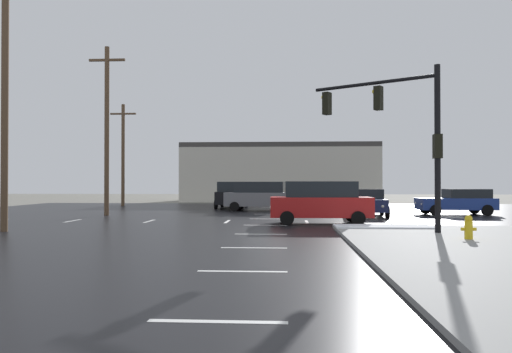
{
  "coord_description": "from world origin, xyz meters",
  "views": [
    {
      "loc": [
        0.97,
        -25.05,
        2.0
      ],
      "look_at": [
        -0.92,
        6.22,
        2.37
      ],
      "focal_mm": 35.06,
      "sensor_mm": 36.0,
      "label": 1
    }
  ],
  "objects_px": {
    "suv_red": "(321,201)",
    "utility_pole_distant": "(123,153)",
    "traffic_signal_mast": "(401,123)",
    "suv_tan": "(330,195)",
    "sedan_blue": "(458,201)",
    "utility_pole_far": "(107,127)",
    "fire_hydrant": "(469,227)",
    "suv_grey": "(260,195)",
    "suv_black": "(232,194)",
    "sedan_navy": "(369,202)",
    "utility_pole_mid": "(5,95)"
  },
  "relations": [
    {
      "from": "sedan_navy",
      "to": "utility_pole_far",
      "type": "distance_m",
      "value": 16.27
    },
    {
      "from": "traffic_signal_mast",
      "to": "suv_tan",
      "type": "relative_size",
      "value": 1.26
    },
    {
      "from": "fire_hydrant",
      "to": "suv_grey",
      "type": "xyz_separation_m",
      "value": [
        -7.79,
        18.03,
        0.55
      ]
    },
    {
      "from": "suv_black",
      "to": "sedan_blue",
      "type": "bearing_deg",
      "value": -115.77
    },
    {
      "from": "suv_tan",
      "to": "sedan_blue",
      "type": "distance_m",
      "value": 8.72
    },
    {
      "from": "traffic_signal_mast",
      "to": "utility_pole_far",
      "type": "relative_size",
      "value": 0.61
    },
    {
      "from": "sedan_blue",
      "to": "suv_grey",
      "type": "bearing_deg",
      "value": -19.34
    },
    {
      "from": "fire_hydrant",
      "to": "utility_pole_distant",
      "type": "height_order",
      "value": "utility_pole_distant"
    },
    {
      "from": "utility_pole_far",
      "to": "utility_pole_distant",
      "type": "relative_size",
      "value": 1.18
    },
    {
      "from": "traffic_signal_mast",
      "to": "suv_grey",
      "type": "xyz_separation_m",
      "value": [
        -6.26,
        15.17,
        -3.2
      ]
    },
    {
      "from": "sedan_navy",
      "to": "suv_tan",
      "type": "distance_m",
      "value": 6.13
    },
    {
      "from": "utility_pole_distant",
      "to": "suv_grey",
      "type": "bearing_deg",
      "value": -28.99
    },
    {
      "from": "suv_red",
      "to": "utility_pole_far",
      "type": "bearing_deg",
      "value": -23.77
    },
    {
      "from": "sedan_navy",
      "to": "utility_pole_far",
      "type": "height_order",
      "value": "utility_pole_far"
    },
    {
      "from": "sedan_blue",
      "to": "utility_pole_mid",
      "type": "relative_size",
      "value": 0.43
    },
    {
      "from": "suv_grey",
      "to": "utility_pole_mid",
      "type": "bearing_deg",
      "value": -116.94
    },
    {
      "from": "suv_red",
      "to": "utility_pole_distant",
      "type": "xyz_separation_m",
      "value": [
        -15.43,
        17.27,
        3.43
      ]
    },
    {
      "from": "sedan_blue",
      "to": "utility_pole_mid",
      "type": "bearing_deg",
      "value": 25.26
    },
    {
      "from": "fire_hydrant",
      "to": "utility_pole_mid",
      "type": "height_order",
      "value": "utility_pole_mid"
    },
    {
      "from": "utility_pole_mid",
      "to": "utility_pole_distant",
      "type": "xyz_separation_m",
      "value": [
        -2.44,
        21.96,
        -1.02
      ]
    },
    {
      "from": "utility_pole_far",
      "to": "sedan_blue",
      "type": "bearing_deg",
      "value": 4.82
    },
    {
      "from": "suv_black",
      "to": "traffic_signal_mast",
      "type": "bearing_deg",
      "value": -154.64
    },
    {
      "from": "sedan_navy",
      "to": "sedan_blue",
      "type": "height_order",
      "value": "same"
    },
    {
      "from": "utility_pole_mid",
      "to": "utility_pole_distant",
      "type": "bearing_deg",
      "value": 96.34
    },
    {
      "from": "utility_pole_far",
      "to": "utility_pole_distant",
      "type": "distance_m",
      "value": 12.44
    },
    {
      "from": "utility_pole_distant",
      "to": "traffic_signal_mast",
      "type": "bearing_deg",
      "value": -50.12
    },
    {
      "from": "traffic_signal_mast",
      "to": "suv_red",
      "type": "relative_size",
      "value": 1.28
    },
    {
      "from": "sedan_navy",
      "to": "utility_pole_distant",
      "type": "xyz_separation_m",
      "value": [
        -18.65,
        11.52,
        3.66
      ]
    },
    {
      "from": "traffic_signal_mast",
      "to": "utility_pole_distant",
      "type": "height_order",
      "value": "utility_pole_distant"
    },
    {
      "from": "sedan_navy",
      "to": "suv_grey",
      "type": "relative_size",
      "value": 0.94
    },
    {
      "from": "suv_black",
      "to": "utility_pole_far",
      "type": "distance_m",
      "value": 12.0
    },
    {
      "from": "sedan_navy",
      "to": "suv_black",
      "type": "xyz_separation_m",
      "value": [
        -9.09,
        8.61,
        0.24
      ]
    },
    {
      "from": "suv_grey",
      "to": "suv_red",
      "type": "relative_size",
      "value": 1.02
    },
    {
      "from": "suv_grey",
      "to": "suv_black",
      "type": "bearing_deg",
      "value": 127.8
    },
    {
      "from": "fire_hydrant",
      "to": "sedan_blue",
      "type": "xyz_separation_m",
      "value": [
        4.53,
        14.4,
        0.32
      ]
    },
    {
      "from": "suv_black",
      "to": "utility_pole_distant",
      "type": "height_order",
      "value": "utility_pole_distant"
    },
    {
      "from": "suv_black",
      "to": "utility_pole_far",
      "type": "relative_size",
      "value": 0.48
    },
    {
      "from": "fire_hydrant",
      "to": "sedan_navy",
      "type": "bearing_deg",
      "value": 94.79
    },
    {
      "from": "sedan_navy",
      "to": "suv_red",
      "type": "relative_size",
      "value": 0.96
    },
    {
      "from": "sedan_navy",
      "to": "suv_tan",
      "type": "height_order",
      "value": "suv_tan"
    },
    {
      "from": "sedan_navy",
      "to": "utility_pole_distant",
      "type": "bearing_deg",
      "value": -116.63
    },
    {
      "from": "fire_hydrant",
      "to": "utility_pole_mid",
      "type": "xyz_separation_m",
      "value": [
        -17.31,
        2.7,
        5.0
      ]
    },
    {
      "from": "traffic_signal_mast",
      "to": "suv_red",
      "type": "xyz_separation_m",
      "value": [
        -2.79,
        4.53,
        -3.2
      ]
    },
    {
      "from": "suv_black",
      "to": "suv_grey",
      "type": "height_order",
      "value": "same"
    },
    {
      "from": "suv_grey",
      "to": "utility_pole_mid",
      "type": "height_order",
      "value": "utility_pole_mid"
    },
    {
      "from": "sedan_blue",
      "to": "suv_tan",
      "type": "bearing_deg",
      "value": -34.66
    },
    {
      "from": "suv_tan",
      "to": "suv_red",
      "type": "distance_m",
      "value": 11.69
    },
    {
      "from": "fire_hydrant",
      "to": "suv_red",
      "type": "relative_size",
      "value": 0.16
    },
    {
      "from": "suv_grey",
      "to": "utility_pole_mid",
      "type": "relative_size",
      "value": 0.47
    },
    {
      "from": "suv_tan",
      "to": "fire_hydrant",
      "type": "bearing_deg",
      "value": -76.08
    }
  ]
}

